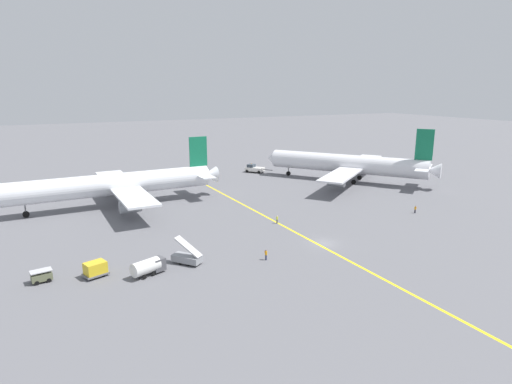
# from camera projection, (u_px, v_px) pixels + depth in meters

# --- Properties ---
(ground_plane) EXTENTS (600.00, 600.00, 0.00)m
(ground_plane) POSITION_uv_depth(u_px,v_px,m) (324.00, 243.00, 73.59)
(ground_plane) COLOR slate
(taxiway_stripe) EXTENTS (3.21, 119.98, 0.01)m
(taxiway_stripe) POSITION_uv_depth(u_px,v_px,m) (287.00, 228.00, 81.62)
(taxiway_stripe) COLOR yellow
(taxiway_stripe) RESTS_ON ground
(airliner_at_gate_left) EXTENTS (49.64, 39.66, 14.64)m
(airliner_at_gate_left) POSITION_uv_depth(u_px,v_px,m) (116.00, 185.00, 95.46)
(airliner_at_gate_left) COLOR white
(airliner_at_gate_left) RESTS_ON ground
(airliner_being_pushed) EXTENTS (41.17, 43.00, 15.67)m
(airliner_being_pushed) POSITION_uv_depth(u_px,v_px,m) (348.00, 164.00, 121.59)
(airliner_being_pushed) COLOR silver
(airliner_being_pushed) RESTS_ON ground
(pushback_tug) EXTENTS (6.74, 8.02, 2.81)m
(pushback_tug) POSITION_uv_depth(u_px,v_px,m) (254.00, 169.00, 135.52)
(pushback_tug) COLOR white
(pushback_tug) RESTS_ON ground
(gse_baggage_cart_near_cluster) EXTENTS (2.95, 1.99, 1.71)m
(gse_baggage_cart_near_cluster) POSITION_uv_depth(u_px,v_px,m) (41.00, 276.00, 58.65)
(gse_baggage_cart_near_cluster) COLOR #666B4C
(gse_baggage_cart_near_cluster) RESTS_ON ground
(gse_fuel_bowser_stubby) EXTENTS (5.25, 3.55, 2.40)m
(gse_fuel_bowser_stubby) POSITION_uv_depth(u_px,v_px,m) (149.00, 266.00, 60.76)
(gse_fuel_bowser_stubby) COLOR silver
(gse_fuel_bowser_stubby) RESTS_ON ground
(gse_container_dolly_flat) EXTENTS (3.73, 3.10, 2.15)m
(gse_container_dolly_flat) POSITION_uv_depth(u_px,v_px,m) (95.00, 269.00, 60.27)
(gse_container_dolly_flat) COLOR slate
(gse_container_dolly_flat) RESTS_ON ground
(gse_stair_truck_yellow) EXTENTS (4.40, 4.75, 4.06)m
(gse_stair_truck_yellow) POSITION_uv_depth(u_px,v_px,m) (187.00, 257.00, 64.86)
(gse_stair_truck_yellow) COLOR gray
(gse_stair_truck_yellow) RESTS_ON ground
(ground_crew_wing_walker_right) EXTENTS (0.36, 0.36, 1.56)m
(ground_crew_wing_walker_right) POSITION_uv_depth(u_px,v_px,m) (277.00, 219.00, 84.24)
(ground_crew_wing_walker_right) COLOR #4C4C51
(ground_crew_wing_walker_right) RESTS_ON ground
(ground_crew_ramp_agent_by_cones) EXTENTS (0.36, 0.50, 1.66)m
(ground_crew_ramp_agent_by_cones) POSITION_uv_depth(u_px,v_px,m) (266.00, 255.00, 66.22)
(ground_crew_ramp_agent_by_cones) COLOR #2D3351
(ground_crew_ramp_agent_by_cones) RESTS_ON ground
(ground_crew_marshaller_foreground) EXTENTS (0.50, 0.36, 1.55)m
(ground_crew_marshaller_foreground) POSITION_uv_depth(u_px,v_px,m) (415.00, 209.00, 91.23)
(ground_crew_marshaller_foreground) COLOR black
(ground_crew_marshaller_foreground) RESTS_ON ground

